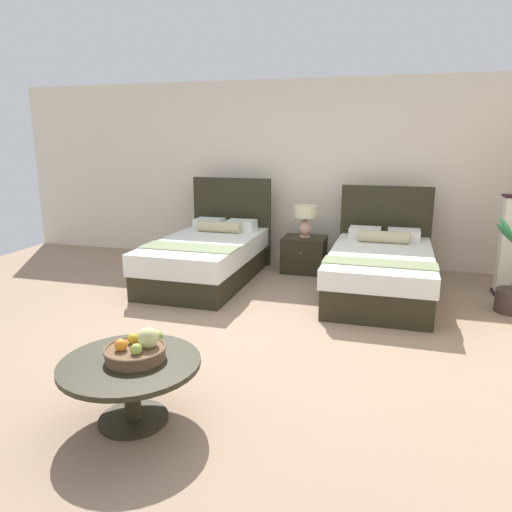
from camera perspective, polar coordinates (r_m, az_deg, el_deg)
The scene contains 10 objects.
ground_plane at distance 4.62m, azimuth -0.25°, elevation -9.46°, with size 9.46×9.58×0.02m, color #967A62.
wall_back at distance 7.19m, azimuth 6.51°, elevation 9.70°, with size 9.46×0.12×2.63m, color beige.
bed_near_window at distance 6.31m, azimuth -5.69°, elevation -0.03°, with size 1.18×2.11×1.26m.
bed_near_corner at distance 5.89m, azimuth 14.51°, elevation -1.52°, with size 1.19×2.10×1.20m.
nightstand at distance 6.72m, azimuth 5.70°, elevation 0.20°, with size 0.58×0.50×0.49m.
table_lamp at distance 6.64m, azimuth 5.84°, elevation 4.69°, with size 0.32×0.32×0.44m.
coffee_table at distance 3.30m, azimuth -14.59°, elevation -13.42°, with size 0.90×0.90×0.43m.
fruit_bowl at distance 3.25m, azimuth -13.92°, elevation -10.71°, with size 0.40×0.40×0.20m.
loose_apple at distance 3.48m, azimuth -11.57°, elevation -9.30°, with size 0.08×0.08×0.08m.
floor_lamp_corner at distance 6.36m, azimuth 27.73°, elevation 1.08°, with size 0.24×0.24×1.18m.
Camera 1 is at (1.19, -4.08, 1.81)m, focal length 33.84 mm.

